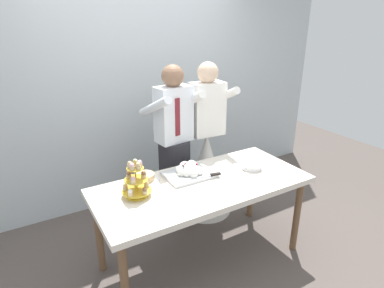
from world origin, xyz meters
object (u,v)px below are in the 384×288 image
at_px(person_groom, 174,157).
at_px(person_bride, 206,163).
at_px(dessert_table, 203,191).
at_px(main_cake_tray, 189,171).
at_px(round_cake, 145,178).
at_px(plate_stack, 252,165).
at_px(cupcake_stand, 136,181).

bearing_deg(person_groom, person_bride, 0.39).
relative_size(dessert_table, main_cake_tray, 4.15).
bearing_deg(round_cake, dessert_table, -35.03).
relative_size(main_cake_tray, person_groom, 0.26).
xyz_separation_m(dessert_table, main_cake_tray, (-0.03, 0.18, 0.12)).
relative_size(main_cake_tray, person_bride, 0.26).
distance_m(dessert_table, plate_stack, 0.54).
bearing_deg(plate_stack, cupcake_stand, 176.49).
xyz_separation_m(main_cake_tray, round_cake, (-0.37, 0.10, -0.01)).
bearing_deg(person_groom, plate_stack, -54.62).
xyz_separation_m(cupcake_stand, person_groom, (0.62, 0.58, -0.15)).
relative_size(cupcake_stand, plate_stack, 1.59).
height_order(cupcake_stand, plate_stack, cupcake_stand).
bearing_deg(plate_stack, person_bride, 96.24).
height_order(round_cake, person_groom, person_groom).
bearing_deg(dessert_table, main_cake_tray, 98.74).
height_order(dessert_table, cupcake_stand, cupcake_stand).
xyz_separation_m(dessert_table, person_groom, (0.08, 0.66, 0.05)).
relative_size(cupcake_stand, person_bride, 0.18).
height_order(plate_stack, person_bride, person_bride).
distance_m(main_cake_tray, plate_stack, 0.58).
bearing_deg(dessert_table, person_groom, 83.49).
height_order(cupcake_stand, round_cake, cupcake_stand).
bearing_deg(person_bride, person_groom, -179.61).
bearing_deg(person_bride, dessert_table, -124.93).
xyz_separation_m(plate_stack, person_bride, (-0.07, 0.64, -0.23)).
bearing_deg(main_cake_tray, plate_stack, -16.25).
height_order(dessert_table, round_cake, round_cake).
bearing_deg(dessert_table, plate_stack, 1.59).
distance_m(plate_stack, round_cake, 0.97).
distance_m(plate_stack, person_bride, 0.69).
distance_m(cupcake_stand, round_cake, 0.27).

